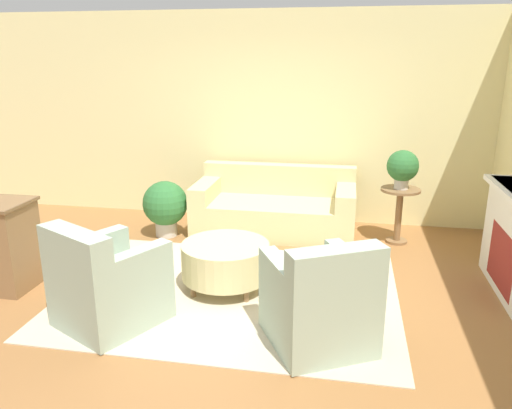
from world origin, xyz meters
TOP-DOWN VIEW (x-y plane):
  - ground_plane at (0.00, 0.00)m, footprint 16.00×16.00m
  - wall_back at (0.00, 2.49)m, footprint 8.86×0.12m
  - rug at (0.00, 0.00)m, footprint 3.18×2.38m
  - couch at (0.15, 1.88)m, footprint 2.04×0.97m
  - armchair_left at (-0.90, -0.74)m, footprint 1.01×1.03m
  - armchair_right at (0.90, -0.74)m, footprint 1.01×1.03m
  - ottoman_table at (-0.07, 0.11)m, footprint 0.86×0.86m
  - side_table at (1.70, 1.74)m, footprint 0.47×0.47m
  - potted_plant_on_side_table at (1.70, 1.74)m, footprint 0.37×0.37m
  - potted_plant_floor at (-1.19, 1.46)m, footprint 0.57×0.57m

SIDE VIEW (x-z plane):
  - ground_plane at x=0.00m, z-range 0.00..0.00m
  - rug at x=0.00m, z-range 0.00..0.01m
  - ottoman_table at x=-0.07m, z-range 0.07..0.53m
  - couch at x=0.15m, z-range -0.11..0.71m
  - armchair_left at x=-0.90m, z-range -0.09..0.81m
  - armchair_right at x=0.90m, z-range -0.09..0.81m
  - potted_plant_floor at x=-1.19m, z-range 0.05..0.76m
  - side_table at x=1.70m, z-range 0.11..0.80m
  - potted_plant_on_side_table at x=1.70m, z-range 0.72..1.18m
  - wall_back at x=0.00m, z-range 0.00..2.80m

